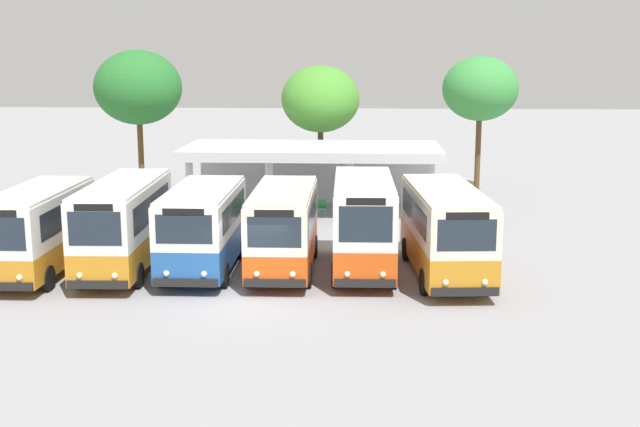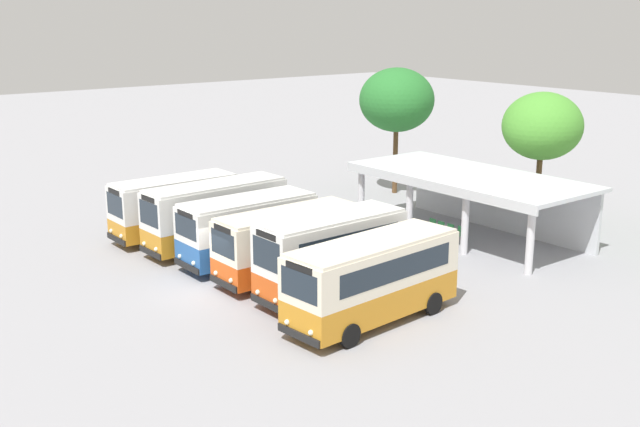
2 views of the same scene
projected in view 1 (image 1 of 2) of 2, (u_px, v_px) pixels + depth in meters
The scene contains 15 objects.
ground_plane at pixel (251, 300), 26.98m from camera, with size 180.00×180.00×0.00m, color #939399.
city_bus_nearest_orange at pixel (38, 228), 29.64m from camera, with size 2.33×6.72×3.19m.
city_bus_second_in_row at pixel (124, 222), 30.18m from camera, with size 2.43×7.49×3.35m.
city_bus_middle_cream at pixel (203, 226), 30.03m from camera, with size 2.44×6.64×3.16m.
city_bus_fourth_amber at pixel (283, 226), 30.11m from camera, with size 2.34×6.89×3.12m.
city_bus_fifth_blue at pixel (364, 222), 29.94m from camera, with size 2.37×6.67×3.52m.
city_bus_far_end_green at pixel (445, 228), 29.45m from camera, with size 2.88×7.64×3.24m.
terminal_canopy at pixel (313, 159), 41.53m from camera, with size 12.85×5.78×3.40m.
waiting_chair_end_by_column at pixel (282, 206), 40.29m from camera, with size 0.44×0.44×0.86m.
waiting_chair_second_from_end at pixel (295, 207), 40.20m from camera, with size 0.44×0.44×0.86m.
waiting_chair_middle_seat at pixel (308, 207), 40.17m from camera, with size 0.44×0.44×0.86m.
waiting_chair_fourth_seat at pixel (322, 207), 40.22m from camera, with size 0.44×0.44×0.86m.
roadside_tree_behind_canopy at pixel (321, 99), 46.03m from camera, with size 4.44×4.44×7.29m.
roadside_tree_east_of_canopy at pixel (480, 89), 46.14m from camera, with size 4.30×4.30×7.80m.
roadside_tree_west_of_canopy at pixel (138, 88), 44.79m from camera, with size 4.81×4.81×8.15m.
Camera 1 is at (3.61, -25.73, 8.15)m, focal length 45.62 mm.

